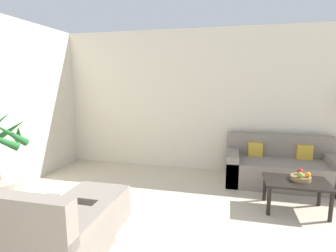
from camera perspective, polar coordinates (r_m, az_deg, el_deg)
name	(u,v)px	position (r m, az deg, el deg)	size (l,w,h in m)	color
wall_back	(246,102)	(5.08, 16.55, 5.06)	(8.75, 0.06, 2.70)	beige
sofa_loveseat	(280,168)	(4.88, 23.21, -8.42)	(1.78, 0.81, 0.80)	gray
coffee_table	(296,185)	(3.98, 26.12, -11.55)	(0.82, 0.53, 0.42)	black
fruit_bowl	(301,178)	(4.01, 26.90, -10.03)	(0.26, 0.26, 0.06)	#997A4C
apple_red	(300,172)	(4.04, 26.85, -8.83)	(0.08, 0.08, 0.08)	red
apple_green	(300,175)	(3.92, 26.82, -9.44)	(0.08, 0.08, 0.08)	olive
orange_fruit	(308,175)	(3.98, 28.17, -9.31)	(0.07, 0.07, 0.07)	orange
armchair	(55,239)	(2.90, -23.47, -21.59)	(0.81, 0.82, 0.81)	gray
ottoman	(98,206)	(3.49, -15.04, -16.47)	(0.67, 0.47, 0.41)	gray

